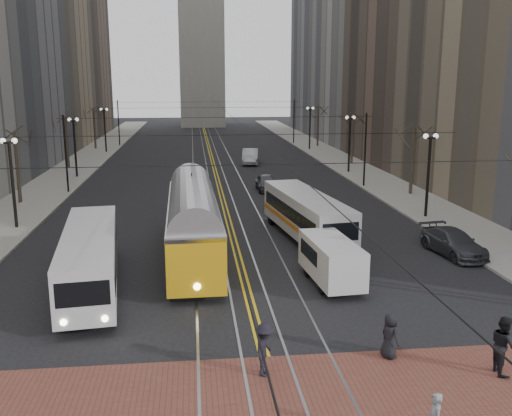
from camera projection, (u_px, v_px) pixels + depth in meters
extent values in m
plane|color=black|center=(261.00, 344.00, 20.74)|extent=(260.00, 260.00, 0.00)
cube|color=gray|center=(77.00, 167.00, 62.74)|extent=(5.00, 140.00, 0.15)
cube|color=gray|center=(343.00, 163.00, 65.98)|extent=(5.00, 140.00, 0.15)
cube|color=brown|center=(277.00, 405.00, 16.86)|extent=(25.00, 6.00, 0.01)
cube|color=gray|center=(214.00, 165.00, 64.38)|extent=(4.80, 130.00, 0.02)
cube|color=gold|center=(214.00, 165.00, 64.37)|extent=(0.42, 130.00, 0.01)
cube|color=brown|center=(53.00, 17.00, 97.00)|extent=(16.00, 20.00, 40.00)
cube|color=brown|center=(436.00, 11.00, 64.39)|extent=(16.00, 20.00, 34.00)
cube|color=slate|center=(345.00, 20.00, 102.52)|extent=(16.00, 20.00, 40.00)
cylinder|color=black|center=(13.00, 187.00, 36.10)|extent=(0.20, 0.20, 5.60)
cylinder|color=black|center=(75.00, 150.00, 55.49)|extent=(0.20, 0.20, 5.60)
cylinder|color=black|center=(105.00, 132.00, 74.89)|extent=(0.20, 0.20, 5.60)
cylinder|color=black|center=(428.00, 179.00, 39.06)|extent=(0.20, 0.20, 5.60)
cylinder|color=black|center=(349.00, 146.00, 58.46)|extent=(0.20, 0.20, 5.60)
cylinder|color=black|center=(310.00, 130.00, 77.85)|extent=(0.20, 0.20, 5.60)
cylinder|color=#382D23|center=(17.00, 168.00, 43.64)|extent=(0.28, 0.28, 5.60)
cylinder|color=#382D23|center=(67.00, 143.00, 61.09)|extent=(0.28, 0.28, 5.60)
cylinder|color=#382D23|center=(95.00, 129.00, 78.55)|extent=(0.28, 0.28, 5.60)
cylinder|color=#382D23|center=(412.00, 162.00, 47.04)|extent=(0.28, 0.28, 5.60)
cylinder|color=#382D23|center=(352.00, 140.00, 64.49)|extent=(0.28, 0.28, 5.60)
cylinder|color=#382D23|center=(318.00, 127.00, 81.95)|extent=(0.28, 0.28, 5.60)
cylinder|color=black|center=(199.00, 112.00, 62.90)|extent=(0.03, 120.00, 0.03)
cylinder|color=black|center=(226.00, 112.00, 63.23)|extent=(0.03, 120.00, 0.03)
cylinder|color=black|center=(66.00, 155.00, 47.71)|extent=(0.16, 0.16, 6.60)
cylinder|color=black|center=(119.00, 123.00, 82.62)|extent=(0.16, 0.16, 6.60)
cylinder|color=black|center=(365.00, 151.00, 50.51)|extent=(0.16, 0.16, 6.60)
cylinder|color=black|center=(294.00, 122.00, 85.42)|extent=(0.16, 0.16, 6.60)
cube|color=#BCBCBC|center=(90.00, 261.00, 25.89)|extent=(3.56, 11.09, 2.72)
cube|color=gold|center=(193.00, 228.00, 30.51)|extent=(2.80, 13.85, 3.26)
cube|color=silver|center=(306.00, 217.00, 34.06)|extent=(3.74, 10.79, 2.76)
cube|color=silver|center=(331.00, 263.00, 26.63)|extent=(2.25, 4.93, 2.12)
imported|color=#414349|center=(266.00, 182.00, 49.63)|extent=(1.66, 4.08, 1.39)
imported|color=#A5A8AC|center=(250.00, 156.00, 65.46)|extent=(2.41, 5.28, 1.68)
imported|color=#3D3E44|center=(453.00, 243.00, 31.25)|extent=(2.55, 4.96, 1.38)
imported|color=black|center=(390.00, 336.00, 19.57)|extent=(0.76, 0.91, 1.59)
imported|color=black|center=(503.00, 345.00, 18.49)|extent=(0.83, 1.02, 1.95)
imported|color=black|center=(265.00, 349.00, 18.37)|extent=(1.02, 1.31, 1.79)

